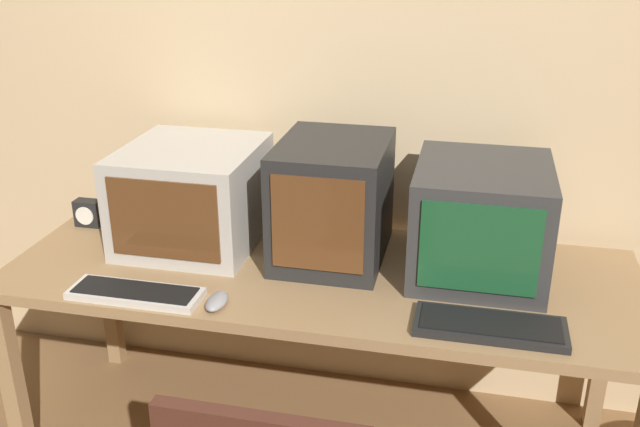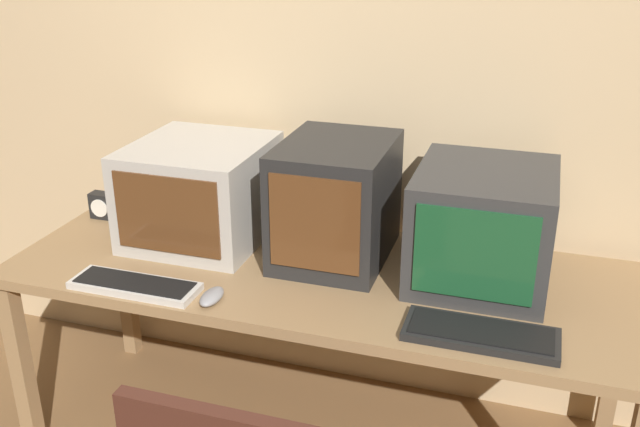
{
  "view_description": "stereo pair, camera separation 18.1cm",
  "coord_description": "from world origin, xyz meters",
  "px_view_note": "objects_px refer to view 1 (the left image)",
  "views": [
    {
      "loc": [
        0.45,
        -1.1,
        1.77
      ],
      "look_at": [
        0.0,
        0.91,
        0.91
      ],
      "focal_mm": 40.0,
      "sensor_mm": 36.0,
      "label": 1
    },
    {
      "loc": [
        0.63,
        -1.06,
        1.77
      ],
      "look_at": [
        0.0,
        0.91,
        0.91
      ],
      "focal_mm": 40.0,
      "sensor_mm": 36.0,
      "label": 2
    }
  ],
  "objects_px": {
    "monitor_right": "(480,220)",
    "keyboard_main": "(136,293)",
    "keyboard_side": "(490,326)",
    "monitor_center": "(333,200)",
    "desk_clock": "(88,213)",
    "monitor_left": "(193,195)",
    "mouse_near_keyboard": "(217,301)"
  },
  "relations": [
    {
      "from": "monitor_center",
      "to": "monitor_right",
      "type": "height_order",
      "value": "monitor_center"
    },
    {
      "from": "keyboard_main",
      "to": "monitor_center",
      "type": "bearing_deg",
      "value": 38.69
    },
    {
      "from": "monitor_right",
      "to": "monitor_left",
      "type": "bearing_deg",
      "value": 179.04
    },
    {
      "from": "desk_clock",
      "to": "keyboard_side",
      "type": "bearing_deg",
      "value": -15.94
    },
    {
      "from": "monitor_center",
      "to": "monitor_right",
      "type": "xyz_separation_m",
      "value": [
        0.48,
        -0.01,
        -0.02
      ]
    },
    {
      "from": "keyboard_side",
      "to": "keyboard_main",
      "type": "bearing_deg",
      "value": -177.56
    },
    {
      "from": "monitor_right",
      "to": "keyboard_side",
      "type": "relative_size",
      "value": 1.14
    },
    {
      "from": "monitor_right",
      "to": "monitor_center",
      "type": "bearing_deg",
      "value": 178.55
    },
    {
      "from": "monitor_center",
      "to": "desk_clock",
      "type": "distance_m",
      "value": 0.94
    },
    {
      "from": "keyboard_side",
      "to": "monitor_left",
      "type": "bearing_deg",
      "value": 159.77
    },
    {
      "from": "monitor_center",
      "to": "desk_clock",
      "type": "bearing_deg",
      "value": 177.28
    },
    {
      "from": "keyboard_side",
      "to": "desk_clock",
      "type": "distance_m",
      "value": 1.51
    },
    {
      "from": "monitor_center",
      "to": "monitor_left",
      "type": "bearing_deg",
      "value": 179.52
    },
    {
      "from": "monitor_right",
      "to": "keyboard_side",
      "type": "height_order",
      "value": "monitor_right"
    },
    {
      "from": "monitor_left",
      "to": "mouse_near_keyboard",
      "type": "height_order",
      "value": "monitor_left"
    },
    {
      "from": "monitor_left",
      "to": "keyboard_main",
      "type": "bearing_deg",
      "value": -93.38
    },
    {
      "from": "desk_clock",
      "to": "mouse_near_keyboard",
      "type": "bearing_deg",
      "value": -34.31
    },
    {
      "from": "monitor_right",
      "to": "desk_clock",
      "type": "height_order",
      "value": "monitor_right"
    },
    {
      "from": "monitor_right",
      "to": "mouse_near_keyboard",
      "type": "distance_m",
      "value": 0.86
    },
    {
      "from": "monitor_right",
      "to": "keyboard_side",
      "type": "xyz_separation_m",
      "value": [
        0.05,
        -0.36,
        -0.17
      ]
    },
    {
      "from": "desk_clock",
      "to": "monitor_center",
      "type": "bearing_deg",
      "value": -2.72
    },
    {
      "from": "keyboard_side",
      "to": "desk_clock",
      "type": "xyz_separation_m",
      "value": [
        -1.45,
        0.42,
        0.04
      ]
    },
    {
      "from": "monitor_right",
      "to": "desk_clock",
      "type": "xyz_separation_m",
      "value": [
        -1.41,
        0.06,
        -0.13
      ]
    },
    {
      "from": "monitor_center",
      "to": "keyboard_side",
      "type": "xyz_separation_m",
      "value": [
        0.52,
        -0.37,
        -0.19
      ]
    },
    {
      "from": "monitor_left",
      "to": "desk_clock",
      "type": "distance_m",
      "value": 0.45
    },
    {
      "from": "keyboard_main",
      "to": "desk_clock",
      "type": "distance_m",
      "value": 0.62
    },
    {
      "from": "monitor_right",
      "to": "desk_clock",
      "type": "distance_m",
      "value": 1.41
    },
    {
      "from": "monitor_center",
      "to": "mouse_near_keyboard",
      "type": "relative_size",
      "value": 3.91
    },
    {
      "from": "monitor_left",
      "to": "keyboard_side",
      "type": "bearing_deg",
      "value": -20.23
    },
    {
      "from": "monitor_right",
      "to": "keyboard_main",
      "type": "relative_size",
      "value": 1.17
    },
    {
      "from": "keyboard_main",
      "to": "monitor_left",
      "type": "bearing_deg",
      "value": 86.62
    },
    {
      "from": "desk_clock",
      "to": "monitor_left",
      "type": "bearing_deg",
      "value": -5.25
    }
  ]
}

